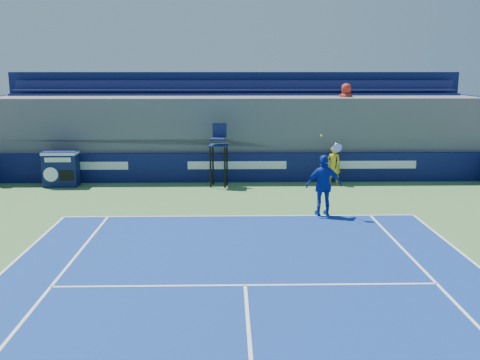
{
  "coord_description": "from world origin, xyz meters",
  "views": [
    {
      "loc": [
        -0.34,
        -4.28,
        4.53
      ],
      "look_at": [
        0.0,
        11.5,
        1.25
      ],
      "focal_mm": 40.0,
      "sensor_mm": 36.0,
      "label": 1
    }
  ],
  "objects_px": {
    "ball_person": "(333,165)",
    "match_clock": "(61,168)",
    "tennis_player": "(324,185)",
    "umpire_chair": "(219,148)"
  },
  "relations": [
    {
      "from": "match_clock",
      "to": "tennis_player",
      "type": "distance_m",
      "value": 10.55
    },
    {
      "from": "ball_person",
      "to": "tennis_player",
      "type": "distance_m",
      "value": 4.78
    },
    {
      "from": "ball_person",
      "to": "match_clock",
      "type": "height_order",
      "value": "ball_person"
    },
    {
      "from": "match_clock",
      "to": "umpire_chair",
      "type": "xyz_separation_m",
      "value": [
        6.19,
        -0.1,
        0.79
      ]
    },
    {
      "from": "ball_person",
      "to": "match_clock",
      "type": "xyz_separation_m",
      "value": [
        -10.74,
        -0.11,
        -0.04
      ]
    },
    {
      "from": "match_clock",
      "to": "umpire_chair",
      "type": "bearing_deg",
      "value": -0.94
    },
    {
      "from": "umpire_chair",
      "to": "ball_person",
      "type": "bearing_deg",
      "value": 2.68
    },
    {
      "from": "match_clock",
      "to": "tennis_player",
      "type": "height_order",
      "value": "tennis_player"
    },
    {
      "from": "ball_person",
      "to": "match_clock",
      "type": "bearing_deg",
      "value": 10.15
    },
    {
      "from": "match_clock",
      "to": "tennis_player",
      "type": "xyz_separation_m",
      "value": [
        9.54,
        -4.51,
        0.24
      ]
    }
  ]
}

